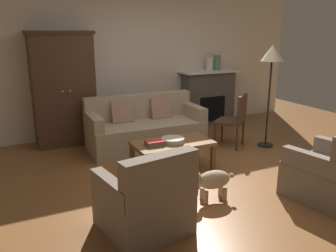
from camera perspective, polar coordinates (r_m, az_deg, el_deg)
name	(u,v)px	position (r m, az deg, el deg)	size (l,w,h in m)	color
ground_plane	(201,174)	(4.94, 5.34, -7.76)	(9.60, 9.60, 0.00)	brown
back_wall	(133,58)	(6.87, -5.63, 10.87)	(7.20, 0.10, 2.80)	silver
fireplace	(208,97)	(7.44, 6.52, 4.74)	(1.26, 0.48, 1.12)	#4C4947
armoire	(63,89)	(6.24, -16.61, 5.78)	(1.06, 0.57, 1.91)	#472D1E
couch	(145,128)	(5.96, -3.77, -0.40)	(1.94, 0.89, 0.86)	tan
coffee_table	(173,145)	(4.94, 0.75, -3.17)	(1.10, 0.60, 0.42)	brown
fruit_bowl	(173,140)	(4.88, 0.79, -2.31)	(0.32, 0.32, 0.07)	beige
book_stack	(155,143)	(4.76, -2.19, -2.79)	(0.25, 0.18, 0.07)	#427A4C
mantel_vase_cream	(210,64)	(7.33, 6.76, 9.99)	(0.15, 0.15, 0.27)	beige
mantel_vase_jade	(217,63)	(7.43, 7.96, 10.15)	(0.14, 0.14, 0.30)	slate
armchair_near_left	(146,202)	(3.51, -3.63, -12.22)	(0.88, 0.88, 0.88)	#756656
armchair_near_right	(330,174)	(4.54, 24.73, -7.04)	(0.89, 0.89, 0.88)	#756656
side_chair_wooden	(235,117)	(6.00, 10.82, 1.39)	(0.62, 0.62, 0.90)	#472D1E
floor_lamp	(272,59)	(6.02, 16.50, 10.35)	(0.36, 0.36, 1.70)	black
dog	(211,180)	(4.17, 7.03, -8.73)	(0.57, 0.25, 0.39)	tan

